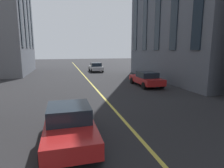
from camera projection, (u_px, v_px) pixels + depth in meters
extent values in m
cube|color=#D8C64C|center=(102.00, 96.00, 14.28)|extent=(80.00, 0.16, 0.01)
cube|color=#B21E1E|center=(146.00, 80.00, 18.01)|extent=(4.40, 1.80, 0.55)
cube|color=#19232D|center=(147.00, 75.00, 17.71)|extent=(1.85, 1.58, 0.50)
cylinder|color=black|center=(132.00, 81.00, 19.22)|extent=(0.64, 0.22, 0.64)
cylinder|color=black|center=(148.00, 80.00, 19.66)|extent=(0.64, 0.22, 0.64)
cylinder|color=black|center=(144.00, 86.00, 16.46)|extent=(0.64, 0.22, 0.64)
cylinder|color=black|center=(162.00, 85.00, 16.90)|extent=(0.64, 0.22, 0.64)
cube|color=#B7BABF|center=(96.00, 68.00, 30.02)|extent=(3.90, 1.75, 0.55)
cube|color=#19232D|center=(96.00, 65.00, 29.74)|extent=(1.64, 1.54, 0.55)
cylinder|color=black|center=(89.00, 69.00, 31.08)|extent=(0.60, 0.21, 0.60)
cylinder|color=black|center=(99.00, 69.00, 31.51)|extent=(0.60, 0.21, 0.60)
cylinder|color=black|center=(92.00, 71.00, 28.64)|extent=(0.60, 0.21, 0.60)
cylinder|color=black|center=(103.00, 70.00, 29.06)|extent=(0.60, 0.21, 0.60)
cube|color=#B21E1E|center=(70.00, 128.00, 6.94)|extent=(3.90, 1.75, 0.55)
cube|color=#19232D|center=(69.00, 112.00, 7.02)|extent=(1.64, 1.54, 0.55)
cylinder|color=black|center=(99.00, 150.00, 5.97)|extent=(0.60, 0.21, 0.60)
cylinder|color=black|center=(43.00, 157.00, 5.55)|extent=(0.60, 0.21, 0.60)
cylinder|color=black|center=(88.00, 121.00, 8.42)|extent=(0.60, 0.21, 0.60)
cylinder|color=black|center=(49.00, 124.00, 8.00)|extent=(0.60, 0.21, 0.60)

